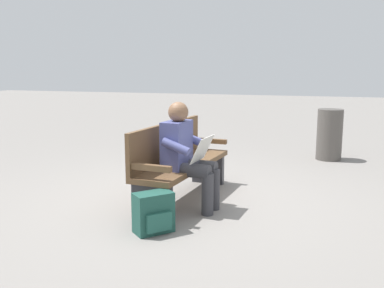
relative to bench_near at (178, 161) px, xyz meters
The scene contains 5 objects.
ground_plane 0.46m from the bench_near, 85.56° to the left, with size 40.00×40.00×0.00m, color gray.
bench_near is the anchor object (origin of this frame).
person_seated 0.42m from the bench_near, 33.08° to the left, with size 0.59×0.59×1.18m.
backpack 1.12m from the bench_near, ahead, with size 0.41×0.39×0.39m.
trash_bin 3.33m from the bench_near, 150.23° to the left, with size 0.42×0.42×0.86m, color #514C47.
Camera 1 is at (4.62, 1.63, 1.54)m, focal length 40.18 mm.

